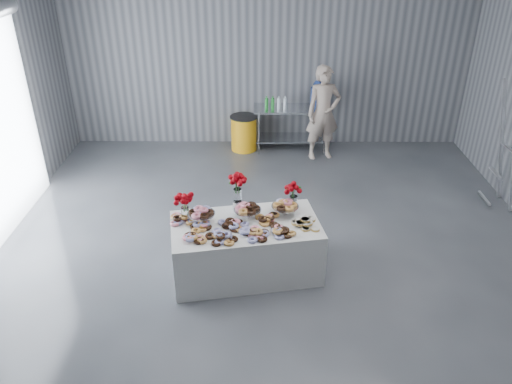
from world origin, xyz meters
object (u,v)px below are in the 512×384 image
at_px(trash_barrel, 244,133).
at_px(display_table, 246,248).
at_px(stepladder, 508,147).
at_px(water_jug, 318,95).
at_px(person, 323,113).
at_px(prep_table, 291,121).

bearing_deg(trash_barrel, display_table, -88.02).
height_order(display_table, trash_barrel, display_table).
height_order(trash_barrel, stepladder, stepladder).
distance_m(water_jug, trash_barrel, 1.65).
bearing_deg(water_jug, person, -76.13).
relative_size(display_table, prep_table, 1.27).
distance_m(display_table, person, 4.00).
bearing_deg(trash_barrel, water_jug, 0.00).
distance_m(person, stepladder, 3.28).
distance_m(prep_table, stepladder, 3.99).
relative_size(water_jug, trash_barrel, 0.77).
bearing_deg(display_table, stepladder, 23.99).
relative_size(display_table, person, 1.04).
distance_m(water_jug, stepladder, 3.56).
xyz_separation_m(display_table, person, (1.40, 3.71, 0.54)).
bearing_deg(prep_table, trash_barrel, -180.00).
distance_m(trash_barrel, stepladder, 4.83).
bearing_deg(stepladder, person, 144.70).
xyz_separation_m(prep_table, water_jug, (0.50, -0.00, 0.53)).
bearing_deg(person, stepladder, -48.69).
relative_size(trash_barrel, stepladder, 0.34).
distance_m(person, trash_barrel, 1.68).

